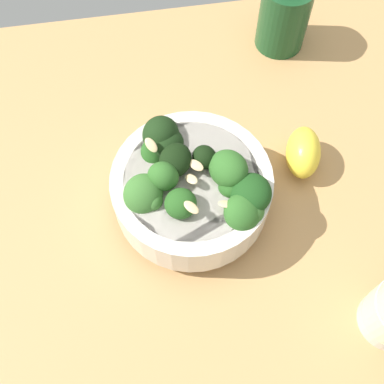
# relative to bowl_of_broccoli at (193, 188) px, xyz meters

# --- Properties ---
(ground_plane) EXTENTS (0.65, 0.65, 0.03)m
(ground_plane) POSITION_rel_bowl_of_broccoli_xyz_m (-0.00, 0.04, -0.06)
(ground_plane) COLOR tan
(bowl_of_broccoli) EXTENTS (0.18, 0.18, 0.10)m
(bowl_of_broccoli) POSITION_rel_bowl_of_broccoli_xyz_m (0.00, 0.00, 0.00)
(bowl_of_broccoli) COLOR silver
(bowl_of_broccoli) RESTS_ON ground_plane
(lemon_wedge) EXTENTS (0.07, 0.06, 0.05)m
(lemon_wedge) POSITION_rel_bowl_of_broccoli_xyz_m (-0.04, 0.14, -0.02)
(lemon_wedge) COLOR yellow
(lemon_wedge) RESTS_ON ground_plane
(bottle_short) EXTENTS (0.07, 0.07, 0.11)m
(bottle_short) POSITION_rel_bowl_of_broccoli_xyz_m (-0.24, 0.16, 0.00)
(bottle_short) COLOR #194723
(bottle_short) RESTS_ON ground_plane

